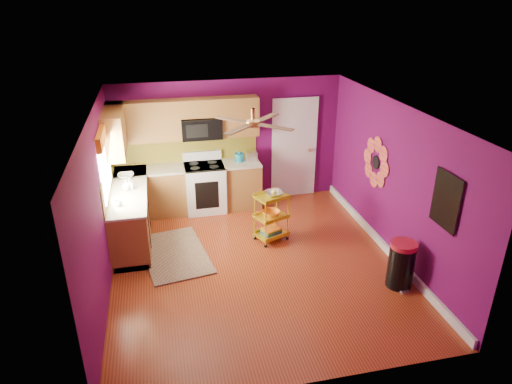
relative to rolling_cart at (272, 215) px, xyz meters
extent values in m
plane|color=maroon|center=(-0.44, -0.71, -0.49)|extent=(5.00, 5.00, 0.00)
cube|color=#5C0A4F|center=(-0.44, 1.79, 0.76)|extent=(4.50, 0.04, 2.50)
cube|color=#5C0A4F|center=(-0.44, -3.21, 0.76)|extent=(4.50, 0.04, 2.50)
cube|color=#5C0A4F|center=(-2.69, -0.71, 0.76)|extent=(0.04, 5.00, 2.50)
cube|color=#5C0A4F|center=(1.81, -0.71, 0.76)|extent=(0.04, 5.00, 2.50)
cube|color=silver|center=(-0.44, -0.71, 2.01)|extent=(4.50, 5.00, 0.04)
cube|color=white|center=(1.78, -0.71, -0.42)|extent=(0.05, 4.90, 0.14)
cube|color=brown|center=(-2.39, 0.64, -0.04)|extent=(0.60, 2.30, 0.90)
cube|color=brown|center=(-1.29, 1.49, -0.04)|extent=(2.80, 0.60, 0.90)
cube|color=beige|center=(-2.39, 0.64, 0.43)|extent=(0.63, 2.30, 0.04)
cube|color=beige|center=(-1.29, 1.49, 0.43)|extent=(2.80, 0.63, 0.04)
cube|color=black|center=(-2.39, 0.64, -0.44)|extent=(0.54, 2.30, 0.10)
cube|color=black|center=(-1.29, 1.49, -0.44)|extent=(2.80, 0.54, 0.10)
cube|color=white|center=(-0.99, 1.46, -0.03)|extent=(0.76, 0.66, 0.92)
cube|color=black|center=(-0.99, 1.46, 0.44)|extent=(0.76, 0.62, 0.03)
cube|color=white|center=(-0.99, 1.74, 0.55)|extent=(0.76, 0.06, 0.18)
cube|color=black|center=(-0.99, 1.14, -0.04)|extent=(0.45, 0.02, 0.55)
cube|color=brown|center=(-2.03, 1.63, 1.34)|extent=(1.32, 0.33, 0.75)
cube|color=brown|center=(-0.25, 1.63, 1.34)|extent=(0.72, 0.33, 0.75)
cube|color=brown|center=(-0.99, 1.63, 1.54)|extent=(0.76, 0.33, 0.34)
cube|color=brown|center=(-2.52, 1.14, 1.34)|extent=(0.33, 1.30, 0.75)
cube|color=black|center=(-0.99, 1.59, 1.16)|extent=(0.76, 0.38, 0.40)
cube|color=#666717|center=(-1.29, 1.78, 0.71)|extent=(2.80, 0.01, 0.51)
cube|color=#666717|center=(-2.68, 0.64, 0.71)|extent=(0.01, 2.30, 0.51)
cube|color=white|center=(-2.67, 0.34, 1.06)|extent=(0.03, 1.20, 1.00)
cube|color=orange|center=(-2.64, 0.34, 1.53)|extent=(0.08, 1.35, 0.22)
cube|color=white|center=(0.91, 1.77, 0.54)|extent=(0.85, 0.04, 2.05)
cube|color=white|center=(0.91, 1.75, 0.54)|extent=(0.95, 0.02, 2.15)
sphere|color=#BF8C3F|center=(1.23, 1.71, 0.51)|extent=(0.07, 0.07, 0.07)
cylinder|color=black|center=(1.79, -0.11, 0.86)|extent=(0.01, 0.24, 0.24)
cube|color=#186DA0|center=(1.79, -2.11, 1.06)|extent=(0.03, 0.52, 0.72)
cube|color=black|center=(1.78, -2.11, 1.06)|extent=(0.01, 0.56, 0.76)
cylinder|color=#BF8C3F|center=(-0.44, -0.51, 1.93)|extent=(0.06, 0.06, 0.16)
cylinder|color=#BF8C3F|center=(-0.44, -0.51, 1.79)|extent=(0.20, 0.20, 0.08)
cube|color=#4C2D19|center=(-0.17, -0.24, 1.79)|extent=(0.47, 0.47, 0.01)
cube|color=#4C2D19|center=(-0.70, -0.24, 1.79)|extent=(0.47, 0.47, 0.01)
cube|color=#4C2D19|center=(-0.70, -0.78, 1.79)|extent=(0.47, 0.47, 0.01)
cube|color=#4C2D19|center=(-0.17, -0.78, 1.79)|extent=(0.47, 0.47, 0.01)
cube|color=black|center=(-1.70, -0.13, -0.48)|extent=(1.23, 1.74, 0.02)
cylinder|color=gold|center=(-0.16, -0.24, -0.04)|extent=(0.02, 0.02, 0.81)
cylinder|color=gold|center=(0.27, -0.07, -0.04)|extent=(0.02, 0.02, 0.81)
cylinder|color=gold|center=(-0.29, 0.06, -0.04)|extent=(0.02, 0.02, 0.81)
cylinder|color=gold|center=(0.15, 0.24, -0.04)|extent=(0.02, 0.02, 0.81)
sphere|color=black|center=(-0.16, -0.24, -0.46)|extent=(0.06, 0.06, 0.06)
sphere|color=black|center=(0.27, -0.07, -0.46)|extent=(0.06, 0.06, 0.06)
sphere|color=black|center=(-0.29, 0.06, -0.46)|extent=(0.06, 0.06, 0.06)
sphere|color=black|center=(0.15, 0.24, -0.46)|extent=(0.06, 0.06, 0.06)
cube|color=gold|center=(-0.01, 0.00, 0.34)|extent=(0.63, 0.55, 0.03)
cube|color=gold|center=(-0.01, 0.00, -0.03)|extent=(0.63, 0.55, 0.03)
cube|color=gold|center=(-0.01, 0.00, -0.37)|extent=(0.63, 0.55, 0.03)
imported|color=beige|center=(0.04, 0.02, 0.39)|extent=(0.38, 0.38, 0.07)
sphere|color=yellow|center=(0.04, 0.02, 0.42)|extent=(0.10, 0.10, 0.10)
imported|color=orange|center=(-0.01, 0.00, 0.03)|extent=(0.39, 0.39, 0.09)
cube|color=navy|center=(-0.01, 0.00, -0.34)|extent=(0.37, 0.33, 0.04)
cube|color=#267233|center=(-0.01, 0.00, -0.30)|extent=(0.37, 0.33, 0.03)
cube|color=orange|center=(-0.01, 0.00, -0.27)|extent=(0.37, 0.33, 0.03)
cylinder|color=black|center=(1.52, -1.72, -0.16)|extent=(0.44, 0.44, 0.65)
cylinder|color=red|center=(1.52, -1.72, 0.20)|extent=(0.38, 0.38, 0.08)
cube|color=beige|center=(1.52, -1.91, -0.47)|extent=(0.14, 0.09, 0.03)
cylinder|color=#147596|center=(-0.27, 1.55, 0.53)|extent=(0.18, 0.18, 0.16)
sphere|color=#147596|center=(-0.27, 1.55, 0.63)|extent=(0.06, 0.06, 0.06)
cube|color=beige|center=(-0.04, 1.51, 0.54)|extent=(0.22, 0.15, 0.18)
imported|color=#EA3F72|center=(-2.33, 0.60, 0.55)|extent=(0.09, 0.09, 0.20)
imported|color=white|center=(-2.40, 0.57, 0.54)|extent=(0.14, 0.14, 0.18)
imported|color=white|center=(-2.43, 1.15, 0.49)|extent=(0.29, 0.29, 0.07)
imported|color=white|center=(-2.50, -0.04, 0.50)|extent=(0.12, 0.12, 0.10)
camera|label=1|loc=(-1.78, -6.79, 3.59)|focal=32.00mm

